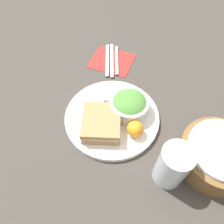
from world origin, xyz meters
The scene contains 12 objects.
ground_plane centered at (0.00, 0.00, 0.00)m, with size 4.00×4.00×0.00m, color #3D3833.
plate centered at (0.00, 0.00, 0.01)m, with size 0.29×0.29×0.02m, color white.
sandwich centered at (0.05, -0.01, 0.04)m, with size 0.15×0.14×0.05m.
salad_bowl centered at (-0.04, 0.04, 0.05)m, with size 0.12×0.12×0.06m.
dressing_cup centered at (-0.03, -0.06, 0.03)m, with size 0.06×0.06×0.03m, color #B7B7BC.
orange_wedge centered at (0.03, 0.08, 0.04)m, with size 0.05×0.05×0.05m, color orange.
drink_glass centered at (0.12, 0.20, 0.07)m, with size 0.08×0.08×0.14m, color silver.
bread_basket centered at (0.03, 0.31, 0.04)m, with size 0.20×0.20×0.08m.
napkin centered at (-0.25, -0.10, 0.00)m, with size 0.13×0.16×0.00m, color #B22823.
fork centered at (-0.24, -0.11, 0.01)m, with size 0.17×0.01×0.01m, color silver.
knife centered at (-0.25, -0.10, 0.01)m, with size 0.18×0.01×0.01m, color silver.
spoon centered at (-0.25, -0.08, 0.01)m, with size 0.16×0.01×0.01m, color silver.
Camera 1 is at (0.35, 0.14, 0.58)m, focal length 35.00 mm.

